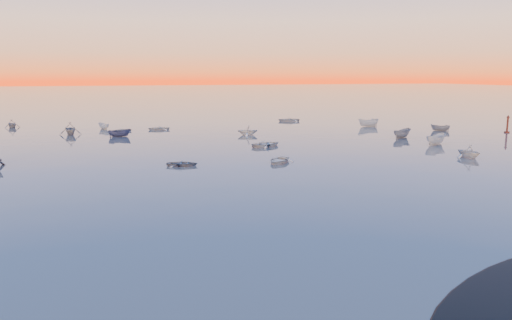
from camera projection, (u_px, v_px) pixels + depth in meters
name	position (u px, v px, depth m)	size (l,w,h in m)	color
ground	(179.00, 115.00, 117.67)	(600.00, 600.00, 0.00)	#635B52
mud_lobes	(505.00, 293.00, 22.49)	(140.00, 6.00, 0.07)	black
moored_fleet	(226.00, 141.00, 73.38)	(124.00, 58.00, 1.20)	silver
boat_near_center	(436.00, 145.00, 69.32)	(4.25, 1.80, 1.47)	silver
boat_near_right	(468.00, 158.00, 58.63)	(3.40, 1.53, 1.19)	silver
channel_marker	(507.00, 125.00, 83.03)	(0.86, 0.86, 3.06)	#44160E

